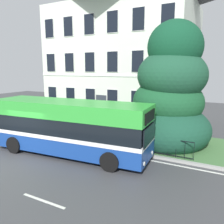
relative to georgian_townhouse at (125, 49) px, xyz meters
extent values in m
cube|color=#3F4043|center=(1.17, -16.45, -6.97)|extent=(60.00, 56.00, 0.06)
cube|color=silver|center=(1.17, -12.80, -6.94)|extent=(54.00, 0.14, 0.01)
cube|color=silver|center=(5.17, -18.25, -6.94)|extent=(2.00, 0.12, 0.01)
cube|color=#9E9E99|center=(1.17, -12.33, -6.88)|extent=(57.00, 0.24, 0.12)
cube|color=#46733F|center=(1.17, -9.73, -6.88)|extent=(57.00, 4.95, 0.12)
cube|color=silver|center=(0.00, 0.01, -1.30)|extent=(14.49, 10.58, 11.05)
cube|color=white|center=(0.00, -5.31, -2.76)|extent=(14.49, 0.06, 0.20)
cube|color=#2D333D|center=(0.00, -5.32, -5.72)|extent=(1.10, 0.06, 2.20)
cube|color=white|center=(-6.04, -5.32, -4.95)|extent=(1.15, 0.04, 1.88)
cube|color=black|center=(-6.04, -5.34, -4.95)|extent=(1.05, 0.03, 1.78)
cube|color=white|center=(-3.62, -5.32, -4.95)|extent=(1.15, 0.04, 1.88)
cube|color=black|center=(-3.62, -5.34, -4.95)|extent=(1.05, 0.03, 1.78)
cube|color=white|center=(-1.21, -5.32, -4.95)|extent=(1.15, 0.04, 1.88)
cube|color=black|center=(-1.21, -5.34, -4.95)|extent=(1.05, 0.03, 1.78)
cube|color=white|center=(1.21, -5.32, -4.95)|extent=(1.15, 0.04, 1.88)
cube|color=black|center=(1.21, -5.34, -4.95)|extent=(1.05, 0.03, 1.78)
cube|color=white|center=(3.62, -5.32, -4.95)|extent=(1.15, 0.04, 1.88)
cube|color=black|center=(3.62, -5.34, -4.95)|extent=(1.05, 0.03, 1.78)
cube|color=white|center=(6.04, -5.32, -4.95)|extent=(1.15, 0.04, 1.88)
cube|color=black|center=(6.04, -5.34, -4.95)|extent=(1.05, 0.03, 1.78)
cube|color=white|center=(-6.04, -5.32, -1.56)|extent=(1.15, 0.04, 1.88)
cube|color=black|center=(-6.04, -5.34, -1.56)|extent=(1.05, 0.03, 1.78)
cube|color=white|center=(-3.62, -5.32, -1.56)|extent=(1.15, 0.04, 1.88)
cube|color=black|center=(-3.62, -5.34, -1.56)|extent=(1.05, 0.03, 1.78)
cube|color=white|center=(-1.21, -5.32, -1.56)|extent=(1.15, 0.04, 1.88)
cube|color=black|center=(-1.21, -5.34, -1.56)|extent=(1.05, 0.03, 1.78)
cube|color=white|center=(1.21, -5.32, -1.56)|extent=(1.15, 0.04, 1.88)
cube|color=black|center=(1.21, -5.34, -1.56)|extent=(1.05, 0.03, 1.78)
cube|color=white|center=(3.62, -5.32, -1.56)|extent=(1.15, 0.04, 1.88)
cube|color=black|center=(3.62, -5.34, -1.56)|extent=(1.05, 0.03, 1.78)
cube|color=white|center=(6.04, -5.32, -1.56)|extent=(1.15, 0.04, 1.88)
cube|color=black|center=(6.04, -5.34, -1.56)|extent=(1.05, 0.03, 1.78)
cube|color=white|center=(-6.04, -5.32, 1.84)|extent=(1.15, 0.04, 1.88)
cube|color=black|center=(-6.04, -5.34, 1.84)|extent=(1.05, 0.03, 1.78)
cube|color=white|center=(-3.62, -5.32, 1.84)|extent=(1.15, 0.04, 1.88)
cube|color=black|center=(-3.62, -5.34, 1.84)|extent=(1.05, 0.03, 1.78)
cube|color=white|center=(-1.21, -5.32, 1.84)|extent=(1.15, 0.04, 1.88)
cube|color=black|center=(-1.21, -5.34, 1.84)|extent=(1.05, 0.03, 1.78)
cube|color=white|center=(1.21, -5.32, 1.84)|extent=(1.15, 0.04, 1.88)
cube|color=black|center=(1.21, -5.34, 1.84)|extent=(1.05, 0.03, 1.78)
cube|color=white|center=(3.62, -5.32, 1.84)|extent=(1.15, 0.04, 1.88)
cube|color=black|center=(3.62, -5.34, 1.84)|extent=(1.05, 0.03, 1.78)
cube|color=white|center=(6.04, -5.32, 1.84)|extent=(1.15, 0.04, 1.88)
cube|color=black|center=(6.04, -5.34, 1.84)|extent=(1.05, 0.03, 1.78)
cube|color=black|center=(0.00, -12.05, -5.87)|extent=(18.95, 0.04, 0.04)
cube|color=black|center=(0.00, -12.05, -6.74)|extent=(18.95, 0.04, 0.04)
cylinder|color=black|center=(-5.42, -12.05, -6.35)|extent=(0.02, 0.02, 0.95)
cylinder|color=black|center=(-4.96, -12.05, -6.35)|extent=(0.02, 0.02, 0.95)
cylinder|color=black|center=(-4.51, -12.05, -6.35)|extent=(0.02, 0.02, 0.95)
cylinder|color=black|center=(-4.06, -12.05, -6.35)|extent=(0.02, 0.02, 0.95)
cylinder|color=black|center=(-3.61, -12.05, -6.35)|extent=(0.02, 0.02, 0.95)
cylinder|color=black|center=(-3.16, -12.05, -6.35)|extent=(0.02, 0.02, 0.95)
cylinder|color=black|center=(-2.71, -12.05, -6.35)|extent=(0.02, 0.02, 0.95)
cylinder|color=black|center=(-2.26, -12.05, -6.35)|extent=(0.02, 0.02, 0.95)
cylinder|color=black|center=(-1.81, -12.05, -6.35)|extent=(0.02, 0.02, 0.95)
cylinder|color=black|center=(-1.35, -12.05, -6.35)|extent=(0.02, 0.02, 0.95)
cylinder|color=black|center=(-0.90, -12.05, -6.35)|extent=(0.02, 0.02, 0.95)
cylinder|color=black|center=(-0.45, -12.05, -6.35)|extent=(0.02, 0.02, 0.95)
cylinder|color=black|center=(0.00, -12.05, -6.35)|extent=(0.02, 0.02, 0.95)
cylinder|color=black|center=(0.45, -12.05, -6.35)|extent=(0.02, 0.02, 0.95)
cylinder|color=black|center=(0.90, -12.05, -6.35)|extent=(0.02, 0.02, 0.95)
cylinder|color=black|center=(1.35, -12.05, -6.35)|extent=(0.02, 0.02, 0.95)
cylinder|color=black|center=(1.81, -12.05, -6.35)|extent=(0.02, 0.02, 0.95)
cylinder|color=black|center=(2.26, -12.05, -6.35)|extent=(0.02, 0.02, 0.95)
cylinder|color=black|center=(2.71, -12.05, -6.35)|extent=(0.02, 0.02, 0.95)
cylinder|color=black|center=(3.16, -12.05, -6.35)|extent=(0.02, 0.02, 0.95)
cylinder|color=black|center=(3.61, -12.05, -6.35)|extent=(0.02, 0.02, 0.95)
cylinder|color=black|center=(4.06, -12.05, -6.35)|extent=(0.02, 0.02, 0.95)
cylinder|color=black|center=(4.51, -12.05, -6.35)|extent=(0.02, 0.02, 0.95)
cylinder|color=black|center=(4.96, -12.05, -6.35)|extent=(0.02, 0.02, 0.95)
cylinder|color=black|center=(5.42, -12.05, -6.35)|extent=(0.02, 0.02, 0.95)
cylinder|color=black|center=(5.87, -12.05, -6.35)|extent=(0.02, 0.02, 0.95)
cylinder|color=black|center=(6.32, -12.05, -6.35)|extent=(0.02, 0.02, 0.95)
cylinder|color=black|center=(6.77, -12.05, -6.35)|extent=(0.02, 0.02, 0.95)
cylinder|color=black|center=(7.22, -12.05, -6.35)|extent=(0.02, 0.02, 0.95)
cylinder|color=black|center=(7.67, -12.05, -6.35)|extent=(0.02, 0.02, 0.95)
cylinder|color=black|center=(8.12, -12.05, -6.35)|extent=(0.02, 0.02, 0.95)
cylinder|color=black|center=(8.57, -12.05, -6.35)|extent=(0.02, 0.02, 0.95)
cylinder|color=black|center=(9.03, -12.05, -6.35)|extent=(0.02, 0.02, 0.95)
cylinder|color=black|center=(9.48, -12.05, -6.35)|extent=(0.02, 0.02, 0.95)
cylinder|color=#423328|center=(7.56, -9.75, -6.16)|extent=(0.37, 0.37, 1.32)
ellipsoid|color=#194733|center=(7.46, -9.75, -5.90)|extent=(5.35, 5.35, 3.18)
ellipsoid|color=#1A502D|center=(7.39, -9.54, -4.23)|extent=(4.40, 4.40, 3.10)
ellipsoid|color=#1C4B33|center=(7.61, -9.70, -2.57)|extent=(4.19, 4.19, 3.15)
ellipsoid|color=#12452A|center=(7.70, -9.66, -0.90)|extent=(3.27, 3.27, 3.15)
cube|color=navy|center=(3.06, -14.01, -6.19)|extent=(9.26, 3.07, 0.99)
cube|color=white|center=(3.06, -14.01, -5.73)|extent=(9.29, 3.10, 0.20)
cube|color=black|center=(3.06, -14.01, -5.23)|extent=(9.18, 3.03, 0.94)
cube|color=green|center=(3.06, -14.01, -4.35)|extent=(9.26, 3.07, 0.83)
cube|color=black|center=(7.62, -13.66, -5.27)|extent=(0.21, 2.01, 0.86)
cube|color=black|center=(7.62, -13.66, -4.39)|extent=(0.19, 1.72, 0.53)
cylinder|color=silver|center=(7.56, -12.90, -6.46)|extent=(0.06, 0.20, 0.20)
cylinder|color=silver|center=(7.67, -14.42, -6.46)|extent=(0.06, 0.20, 0.20)
cylinder|color=black|center=(5.97, -12.64, -6.46)|extent=(0.98, 0.37, 0.96)
cylinder|color=black|center=(6.14, -14.92, -6.46)|extent=(0.98, 0.37, 0.96)
cylinder|color=black|center=(-0.03, -13.09, -6.46)|extent=(0.98, 0.37, 0.96)
cylinder|color=black|center=(0.14, -15.38, -6.46)|extent=(0.98, 0.37, 0.96)
camera|label=1|loc=(10.95, -23.77, -2.18)|focal=36.53mm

